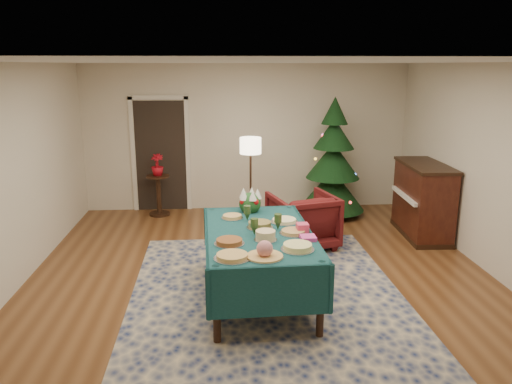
{
  "coord_description": "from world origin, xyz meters",
  "views": [
    {
      "loc": [
        -0.51,
        -5.76,
        2.66
      ],
      "look_at": [
        -0.04,
        0.61,
        1.04
      ],
      "focal_mm": 35.0,
      "sensor_mm": 36.0,
      "label": 1
    }
  ],
  "objects": [
    {
      "name": "goblet_1",
      "position": [
        0.14,
        -0.33,
        0.92
      ],
      "size": [
        0.09,
        0.09,
        0.19
      ],
      "color": "#2D471E",
      "rests_on": "buffet_table"
    },
    {
      "name": "rug",
      "position": [
        0.02,
        -0.43,
        0.01
      ],
      "size": [
        3.26,
        4.25,
        0.02
      ],
      "primitive_type": "cube",
      "rotation": [
        0.0,
        0.0,
        0.02
      ],
      "color": "navy",
      "rests_on": "ground"
    },
    {
      "name": "platter_6",
      "position": [
        -0.06,
        -0.25,
        0.86
      ],
      "size": [
        0.31,
        0.31,
        0.08
      ],
      "color": "silver",
      "rests_on": "buffet_table"
    },
    {
      "name": "potted_plant",
      "position": [
        -1.63,
        3.11,
        0.85
      ],
      "size": [
        0.22,
        0.39,
        0.22
      ],
      "primitive_type": "imported",
      "color": "#A50B17",
      "rests_on": "side_table"
    },
    {
      "name": "platter_3",
      "position": [
        -0.43,
        -0.76,
        0.85
      ],
      "size": [
        0.33,
        0.33,
        0.06
      ],
      "color": "silver",
      "rests_on": "buffet_table"
    },
    {
      "name": "platter_5",
      "position": [
        0.3,
        -0.48,
        0.84
      ],
      "size": [
        0.31,
        0.31,
        0.05
      ],
      "color": "silver",
      "rests_on": "buffet_table"
    },
    {
      "name": "armchair",
      "position": [
        0.71,
        1.28,
        0.46
      ],
      "size": [
        1.07,
        1.03,
        0.91
      ],
      "primitive_type": "imported",
      "rotation": [
        0.0,
        0.0,
        3.4
      ],
      "color": "#501112",
      "rests_on": "ground"
    },
    {
      "name": "doorway",
      "position": [
        -1.6,
        3.48,
        1.1
      ],
      "size": [
        1.08,
        0.04,
        2.16
      ],
      "color": "black",
      "rests_on": "ground"
    },
    {
      "name": "platter_1",
      "position": [
        -0.09,
        -1.17,
        0.89
      ],
      "size": [
        0.37,
        0.37,
        0.18
      ],
      "color": "silver",
      "rests_on": "buffet_table"
    },
    {
      "name": "floor_lamp",
      "position": [
        0.01,
        2.52,
        1.26
      ],
      "size": [
        0.36,
        0.36,
        1.49
      ],
      "color": "#A57F3F",
      "rests_on": "ground"
    },
    {
      "name": "room_shell",
      "position": [
        0.0,
        0.0,
        1.35
      ],
      "size": [
        7.0,
        7.0,
        7.0
      ],
      "color": "#593319",
      "rests_on": "ground"
    },
    {
      "name": "piano",
      "position": [
        2.7,
        1.66,
        0.57
      ],
      "size": [
        0.7,
        1.38,
        1.17
      ],
      "color": "black",
      "rests_on": "ground"
    },
    {
      "name": "napkin_stack",
      "position": [
        0.43,
        -0.68,
        0.84
      ],
      "size": [
        0.17,
        0.17,
        0.04
      ],
      "primitive_type": "cube",
      "rotation": [
        0.0,
        0.0,
        0.03
      ],
      "color": "#DB3C95",
      "rests_on": "buffet_table"
    },
    {
      "name": "platter_8",
      "position": [
        -0.37,
        0.16,
        0.84
      ],
      "size": [
        0.27,
        0.27,
        0.05
      ],
      "color": "silver",
      "rests_on": "buffet_table"
    },
    {
      "name": "goblet_0",
      "position": [
        -0.19,
        0.05,
        0.92
      ],
      "size": [
        0.09,
        0.09,
        0.19
      ],
      "color": "#2D471E",
      "rests_on": "buffet_table"
    },
    {
      "name": "platter_7",
      "position": [
        0.25,
        -0.05,
        0.84
      ],
      "size": [
        0.33,
        0.33,
        0.05
      ],
      "color": "silver",
      "rests_on": "buffet_table"
    },
    {
      "name": "gift_box",
      "position": [
        0.41,
        -0.45,
        0.87
      ],
      "size": [
        0.14,
        0.14,
        0.11
      ],
      "primitive_type": "cube",
      "rotation": [
        0.0,
        0.0,
        0.03
      ],
      "color": "#DA3C60",
      "rests_on": "buffet_table"
    },
    {
      "name": "buffet_table",
      "position": [
        -0.09,
        -0.37,
        0.66
      ],
      "size": [
        1.3,
        2.15,
        0.82
      ],
      "color": "black",
      "rests_on": "ground"
    },
    {
      "name": "goblet_2",
      "position": [
        -0.14,
        -0.48,
        0.92
      ],
      "size": [
        0.09,
        0.09,
        0.19
      ],
      "color": "#2D471E",
      "rests_on": "buffet_table"
    },
    {
      "name": "platter_2",
      "position": [
        0.27,
        -0.99,
        0.85
      ],
      "size": [
        0.35,
        0.35,
        0.07
      ],
      "color": "silver",
      "rests_on": "buffet_table"
    },
    {
      "name": "christmas_tree",
      "position": [
        1.51,
        2.9,
        0.96
      ],
      "size": [
        1.36,
        1.36,
        2.14
      ],
      "color": "black",
      "rests_on": "ground"
    },
    {
      "name": "centerpiece",
      "position": [
        -0.13,
        0.44,
        0.96
      ],
      "size": [
        0.29,
        0.3,
        0.34
      ],
      "color": "#1E4C1E",
      "rests_on": "buffet_table"
    },
    {
      "name": "platter_0",
      "position": [
        -0.41,
        -1.17,
        0.84
      ],
      "size": [
        0.36,
        0.36,
        0.05
      ],
      "color": "silver",
      "rests_on": "buffet_table"
    },
    {
      "name": "side_table",
      "position": [
        -1.63,
        3.11,
        0.36
      ],
      "size": [
        0.41,
        0.41,
        0.74
      ],
      "color": "black",
      "rests_on": "ground"
    },
    {
      "name": "platter_4",
      "position": [
        -0.03,
        -0.67,
        0.87
      ],
      "size": [
        0.25,
        0.25,
        0.11
      ],
      "color": "silver",
      "rests_on": "buffet_table"
    }
  ]
}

